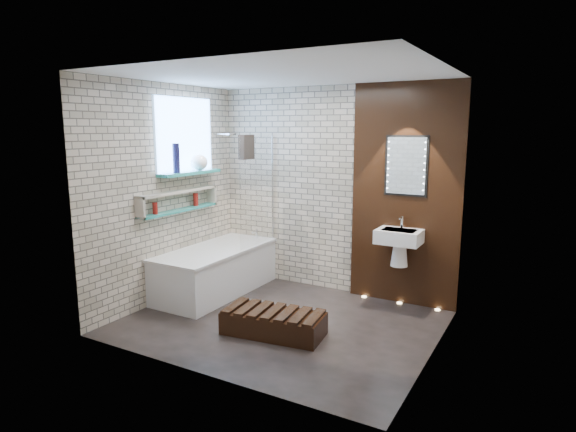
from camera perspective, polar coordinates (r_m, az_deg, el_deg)
The scene contains 15 objects.
ground at distance 5.37m, azimuth -0.80°, elevation -12.42°, with size 3.20×3.20×0.00m, color black.
room_shell at distance 5.01m, azimuth -0.84°, elevation 1.42°, with size 3.24×3.20×2.60m.
walnut_panel at distance 5.81m, azimuth 13.72°, elevation 2.35°, with size 1.30×0.06×2.60m, color black.
clerestory_window at distance 6.16m, azimuth -12.02°, elevation 8.47°, with size 0.18×1.00×0.94m.
display_niche at distance 6.05m, azimuth -12.74°, elevation 1.73°, with size 0.14×1.30×0.26m.
bathtub at distance 6.27m, azimuth -8.48°, elevation -6.33°, with size 0.79×1.74×0.70m.
bath_screen at distance 6.22m, azimuth -3.64°, elevation 2.94°, with size 0.01×0.78×1.40m, color white.
towel at distance 5.98m, azimuth -4.93°, elevation 8.11°, with size 0.09×0.23×0.30m, color black.
shower_head at distance 6.46m, azimuth -6.67°, elevation 9.57°, with size 0.18×0.18×0.02m, color silver.
washbasin at distance 5.72m, azimuth 12.97°, elevation -2.96°, with size 0.50×0.36×0.58m.
led_mirror at distance 5.74m, azimuth 13.77°, elevation 5.77°, with size 0.50×0.02×0.70m.
walnut_step at distance 5.05m, azimuth -1.73°, elevation -12.55°, with size 1.02×0.45×0.23m, color black.
niche_bottles at distance 6.02m, azimuth -13.00°, elevation 1.41°, with size 0.06×0.78×0.16m.
sill_vases at distance 6.19m, azimuth -10.98°, elevation 6.34°, with size 0.20×0.57×0.35m.
floor_uplights at distance 6.06m, azimuth 13.01°, elevation -9.95°, with size 0.96×0.06×0.01m.
Camera 1 is at (2.50, -4.28, 2.07)m, focal length 30.14 mm.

